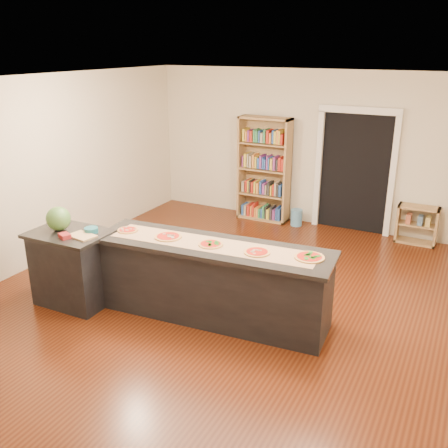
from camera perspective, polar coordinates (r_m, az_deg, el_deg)
The scene contains 17 objects.
room at distance 6.17m, azimuth -0.86°, elevation 2.93°, with size 6.00×7.00×2.80m.
doorway at distance 9.09m, azimuth 14.77°, elevation 6.55°, with size 1.40×0.09×2.21m.
kitchen_island at distance 6.11m, azimuth -1.40°, elevation -6.50°, with size 2.92×0.79×0.96m.
side_counter at distance 6.72m, azimuth -16.88°, elevation -4.75°, with size 0.99×0.72×0.98m.
bookshelf at distance 9.45m, azimuth 4.59°, elevation 6.23°, with size 0.97×0.35×1.95m, color #A78251.
low_shelf at distance 9.01m, azimuth 21.18°, elevation -0.08°, with size 0.66×0.28×0.66m, color #A78251.
waste_bin at distance 9.38m, azimuth 8.29°, elevation 0.74°, with size 0.21×0.21×0.31m, color teal.
kraft_paper at distance 5.91m, azimuth -1.44°, elevation -2.34°, with size 2.53×0.46×0.00m, color #92694B.
watermelon at distance 6.61m, azimuth -18.41°, elevation 0.59°, with size 0.31×0.31×0.31m, color #144214.
cutting_board at distance 6.34m, azimuth -15.91°, elevation -1.32°, with size 0.33×0.22×0.02m, color tan.
package_red at distance 6.35m, azimuth -17.74°, elevation -1.30°, with size 0.15×0.11×0.05m, color maroon.
package_teal at distance 6.44m, azimuth -14.94°, elevation -0.68°, with size 0.17×0.17×0.06m, color #195966.
pizza_a at distance 6.44m, azimuth -10.95°, elevation -0.68°, with size 0.27×0.27×0.02m.
pizza_b at distance 6.15m, azimuth -6.41°, elevation -1.44°, with size 0.34×0.34×0.02m.
pizza_c at distance 5.88m, azimuth -1.54°, elevation -2.32°, with size 0.28×0.28×0.02m.
pizza_d at distance 5.68m, azimuth 3.80°, elevation -3.22°, with size 0.28×0.28×0.02m.
pizza_e at distance 5.61m, azimuth 9.73°, elevation -3.75°, with size 0.34×0.34×0.02m.
Camera 1 is at (2.80, -5.19, 3.20)m, focal length 40.00 mm.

